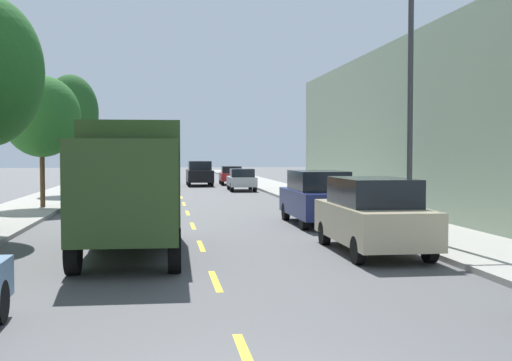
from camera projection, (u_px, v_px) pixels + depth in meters
The scene contains 17 objects.
ground_plane at pixel (182, 200), 35.87m from camera, with size 160.00×160.00×0.00m, color #4C4C4F.
sidewalk_left at pixel (41, 203), 32.89m from camera, with size 3.20×120.00×0.14m, color #99968E.
sidewalk_right at pixel (317, 200), 34.89m from camera, with size 3.20×120.00×0.14m, color #99968E.
lane_centerline_dashes at pixel (186, 208), 30.43m from camera, with size 0.14×47.20×0.01m.
street_tree_third at pixel (42, 116), 29.26m from camera, with size 3.43×3.43×5.90m.
street_tree_farthest at pixel (71, 113), 38.53m from camera, with size 3.22×3.22×7.04m.
street_lamp at pixel (406, 92), 18.95m from camera, with size 1.35×0.28×7.31m.
delivery_box_truck at pixel (133, 180), 16.68m from camera, with size 2.53×7.17×3.33m.
parked_suv_champagne at pixel (373, 215), 16.77m from camera, with size 1.98×4.81×1.93m.
parked_sedan_burgundy at pixel (119, 177), 50.17m from camera, with size 1.92×4.55×1.43m.
parked_hatchback_silver at pixel (242, 180), 44.35m from camera, with size 1.83×4.04×1.50m.
parked_hatchback_red at pixel (231, 175), 52.92m from camera, with size 1.86×4.05×1.50m.
parked_pickup_orange at pixel (113, 180), 42.66m from camera, with size 2.07×5.33×1.73m.
parked_sedan_teal at pixel (124, 173), 58.04m from camera, with size 1.88×4.53×1.43m.
parked_sedan_forest at pixel (93, 193), 29.89m from camera, with size 1.85×4.52×1.43m.
parked_suv_navy at pixel (318, 197), 23.48m from camera, with size 1.96×4.80×1.93m.
moving_black_sedan at pixel (199, 173), 51.27m from camera, with size 1.95×4.80×1.93m.
Camera 1 is at (-1.02, -6.01, 2.57)m, focal length 45.91 mm.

